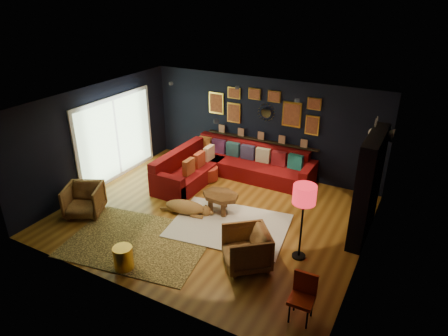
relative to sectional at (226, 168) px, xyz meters
The scene contains 20 objects.
floor 1.94m from the sectional, 71.24° to the right, with size 6.50×6.50×0.00m, color #996523.
room_walls 2.29m from the sectional, 71.24° to the right, with size 6.50×6.50×6.50m.
sectional is the anchor object (origin of this frame).
ledge 1.22m from the sectional, 54.82° to the left, with size 3.20×0.12×0.04m, color black.
gallery_wall 1.84m from the sectional, 56.49° to the left, with size 3.15×0.04×1.02m.
sunburst_mirror 1.80m from the sectional, 51.91° to the left, with size 0.47×0.16×0.47m.
fireplace 3.88m from the sectional, 13.77° to the right, with size 0.31×1.60×2.20m.
deer_head 4.15m from the sectional, ahead, with size 0.50×0.28×0.45m.
sliding_door 2.97m from the sectional, 155.08° to the right, with size 0.06×2.80×2.20m.
ceiling_spots 2.53m from the sectional, 58.65° to the right, with size 3.30×2.50×0.06m.
shag_rug 2.34m from the sectional, 59.77° to the right, with size 2.45×1.78×0.03m, color silver.
leopard_rug 3.42m from the sectional, 93.12° to the right, with size 2.79×1.99×0.02m, color #D2B057.
coffee_table 1.75m from the sectional, 65.71° to the right, with size 0.93×0.72×0.44m.
pouf 0.49m from the sectional, 139.21° to the right, with size 0.52×0.52×0.34m, color #A0281A.
armchair_left 3.67m from the sectional, 121.86° to the right, with size 0.77×0.72×0.79m, color #CB853F.
armchair_right 3.64m from the sectional, 55.74° to the right, with size 0.79×0.74×0.82m, color #CB853F.
gold_stool 4.16m from the sectional, 88.42° to the right, with size 0.36×0.36×0.45m, color gold.
orange_chair 5.03m from the sectional, 48.02° to the right, with size 0.39×0.39×0.80m.
floor_lamp 3.78m from the sectional, 39.15° to the right, with size 0.43×0.43×1.54m.
dog 2.01m from the sectional, 89.10° to the right, with size 1.29×0.63×0.41m, color #A3703D, non-canonical shape.
Camera 1 is at (3.93, -6.66, 4.79)m, focal length 32.00 mm.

